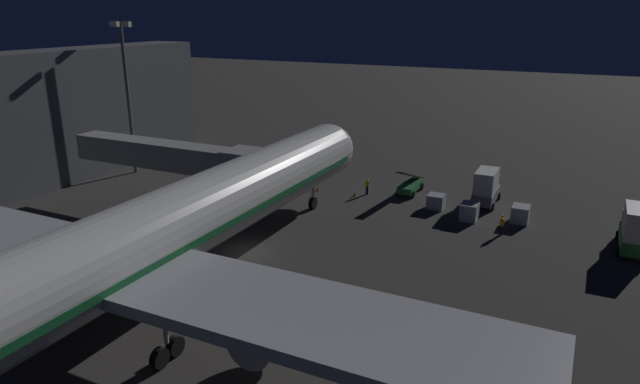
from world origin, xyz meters
name	(u,v)px	position (x,y,z in m)	size (l,w,h in m)	color
ground_plane	(247,253)	(0.00, 0.00, 0.00)	(320.00, 320.00, 0.00)	#383533
airliner_at_gate	(127,250)	(0.00, 12.53, 5.25)	(48.91, 60.93, 19.15)	silver
jet_bridge	(179,157)	(11.62, -6.08, 5.32)	(21.58, 3.40, 6.85)	#9E9E99
apron_floodlight_mast	(127,88)	(25.50, -14.12, 10.28)	(2.90, 0.50, 17.68)	#59595E
belt_loader	(410,185)	(-7.10, -21.21, 0.85)	(1.96, 7.87, 3.31)	#287038
ops_van	(487,186)	(-15.11, -21.08, 1.84)	(2.36, 5.25, 3.65)	slate
cargo_truck_aft	(635,228)	(-28.18, -14.46, 1.92)	(2.36, 5.76, 3.85)	#287038
baggage_container_mid_row	(520,214)	(-19.01, -17.09, 0.80)	(1.54, 1.88, 1.59)	#B7BABF
baggage_container_far_row	(436,201)	(-10.96, -17.42, 0.71)	(1.62, 1.61, 1.43)	#B7BABF
baggage_container_spare	(469,212)	(-14.61, -15.62, 0.81)	(1.54, 1.80, 1.62)	#B7BABF
ground_crew_near_nose_gear	(367,185)	(-3.14, -18.51, 1.02)	(0.40, 0.40, 1.84)	black
ground_crew_marshaller_fwd	(502,224)	(-17.95, -13.06, 1.02)	(0.40, 0.40, 1.85)	black
traffic_cone_nose_port	(355,194)	(-2.20, -17.36, 0.28)	(0.36, 0.36, 0.55)	orange
traffic_cone_nose_starboard	(318,188)	(2.20, -17.36, 0.28)	(0.36, 0.36, 0.55)	orange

